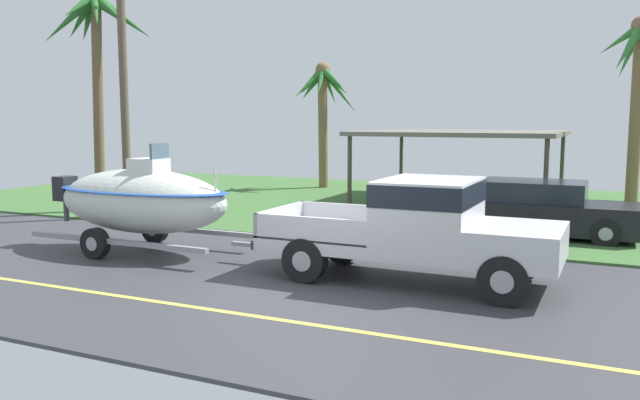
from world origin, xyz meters
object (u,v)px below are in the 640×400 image
(carport_awning, at_px, (462,134))
(utility_pole, at_px, (123,69))
(parked_sedan_far, at_px, (539,210))
(palm_tree_far_left, at_px, (98,35))
(pickup_truck_towing, at_px, (426,226))
(palm_tree_near_right, at_px, (323,95))
(boat_on_trailer, at_px, (141,200))

(carport_awning, distance_m, utility_pole, 11.12)
(parked_sedan_far, bearing_deg, palm_tree_far_left, -174.44)
(parked_sedan_far, xyz_separation_m, utility_pole, (-11.37, -1.74, 3.65))
(pickup_truck_towing, xyz_separation_m, palm_tree_near_right, (-8.11, 13.26, 2.84))
(pickup_truck_towing, distance_m, palm_tree_near_right, 15.80)
(boat_on_trailer, bearing_deg, palm_tree_near_right, 97.62)
(boat_on_trailer, distance_m, parked_sedan_far, 9.44)
(utility_pole, bearing_deg, pickup_truck_towing, -20.66)
(parked_sedan_far, xyz_separation_m, palm_tree_far_left, (-12.75, -1.24, 4.71))
(carport_awning, bearing_deg, palm_tree_near_right, 160.48)
(parked_sedan_far, height_order, palm_tree_near_right, palm_tree_near_right)
(parked_sedan_far, height_order, palm_tree_far_left, palm_tree_far_left)
(palm_tree_far_left, relative_size, utility_pole, 0.81)
(boat_on_trailer, bearing_deg, carport_awning, 68.07)
(palm_tree_near_right, xyz_separation_m, palm_tree_far_left, (-3.36, -8.95, 1.52))
(pickup_truck_towing, xyz_separation_m, utility_pole, (-10.09, 3.80, 3.29))
(boat_on_trailer, relative_size, carport_awning, 0.86)
(parked_sedan_far, bearing_deg, utility_pole, -171.28)
(boat_on_trailer, bearing_deg, palm_tree_far_left, 140.00)
(parked_sedan_far, relative_size, palm_tree_far_left, 0.64)
(boat_on_trailer, distance_m, carport_awning, 11.98)
(boat_on_trailer, xyz_separation_m, palm_tree_near_right, (-1.77, 13.26, 2.73))
(palm_tree_near_right, xyz_separation_m, utility_pole, (-1.98, -9.46, 0.46))
(palm_tree_far_left, bearing_deg, boat_on_trailer, -40.00)
(carport_awning, distance_m, palm_tree_far_left, 12.10)
(parked_sedan_far, distance_m, palm_tree_far_left, 13.65)
(pickup_truck_towing, xyz_separation_m, boat_on_trailer, (-6.34, 0.00, 0.11))
(pickup_truck_towing, relative_size, utility_pole, 0.66)
(pickup_truck_towing, xyz_separation_m, palm_tree_far_left, (-11.47, 4.31, 4.36))
(carport_awning, relative_size, utility_pole, 0.78)
(pickup_truck_towing, height_order, parked_sedan_far, pickup_truck_towing)
(boat_on_trailer, distance_m, palm_tree_near_right, 13.65)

